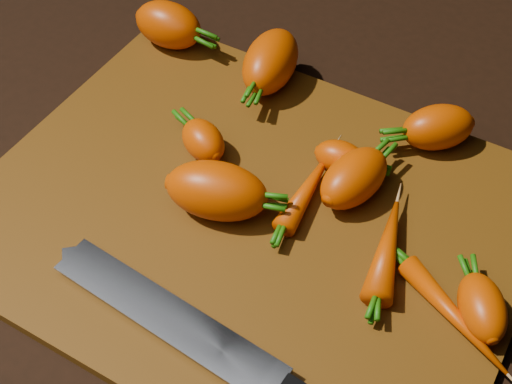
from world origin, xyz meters
The scene contains 14 objects.
ground centered at (0.00, 0.00, -0.01)m, with size 2.00×2.00×0.01m, color black.
cutting_board centered at (0.00, 0.00, 0.01)m, with size 0.50×0.40×0.01m, color #583008.
carrot_0 centered at (-0.21, 0.17, 0.04)m, with size 0.08×0.05×0.05m, color #C43E00.
carrot_1 centered at (-0.08, 0.04, 0.03)m, with size 0.05×0.04×0.04m, color #C43E00.
carrot_2 centered at (-0.07, 0.17, 0.04)m, with size 0.09×0.05×0.05m, color #C43E00.
carrot_3 centered at (0.07, 0.07, 0.04)m, with size 0.08×0.05×0.05m, color #C43E00.
carrot_4 centered at (0.12, 0.17, 0.03)m, with size 0.07×0.05×0.05m, color #C43E00.
carrot_5 centered at (0.05, 0.09, 0.03)m, with size 0.05×0.03×0.03m, color #C43E00.
carrot_6 centered at (0.22, 0.00, 0.03)m, with size 0.06×0.04×0.04m, color #C43E00.
carrot_7 centered at (0.04, 0.04, 0.02)m, with size 0.11×0.02×0.02m, color #C43E00.
carrot_8 centered at (0.20, -0.02, 0.02)m, with size 0.12×0.02×0.02m, color #C43E00.
carrot_9 centered at (0.13, 0.01, 0.03)m, with size 0.11×0.03×0.03m, color #C43E00.
carrot_10 centered at (-0.03, -0.01, 0.04)m, with size 0.09×0.05×0.05m, color #C43E00.
knife centered at (0.01, -0.14, 0.02)m, with size 0.34×0.06×0.02m.
Camera 1 is at (0.21, -0.36, 0.53)m, focal length 50.00 mm.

